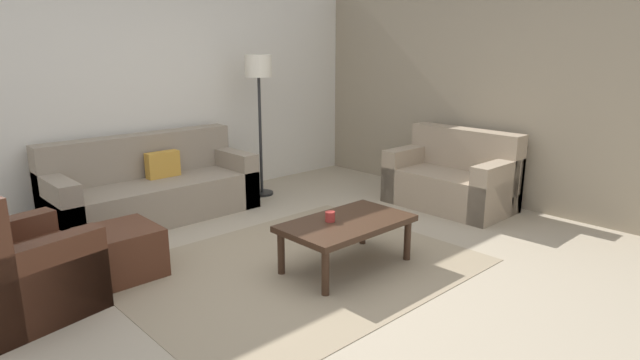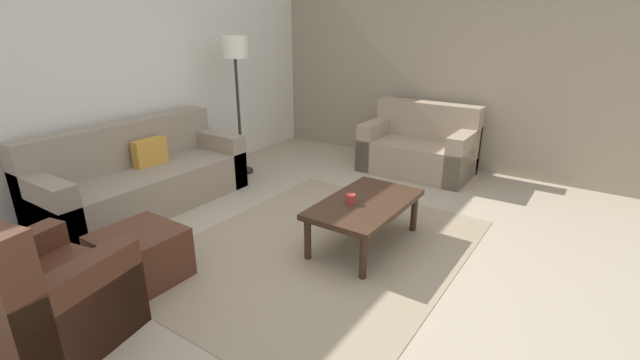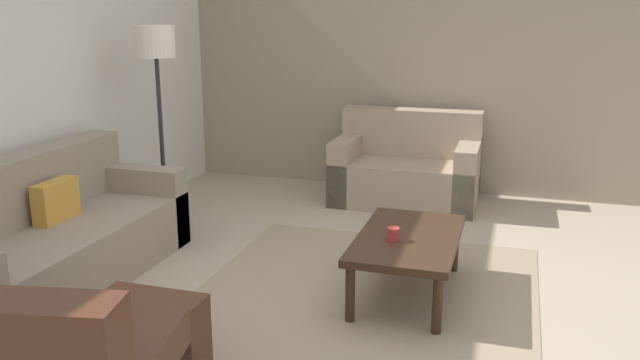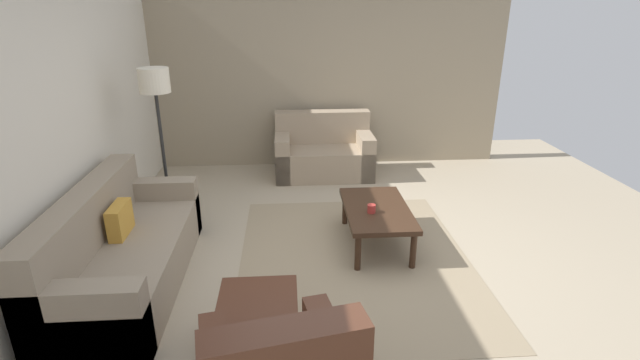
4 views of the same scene
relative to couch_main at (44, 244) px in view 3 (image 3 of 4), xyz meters
name	(u,v)px [view 3 (image 3 of 4)]	position (x,y,z in m)	size (l,w,h in m)	color
ground_plane	(357,308)	(0.27, -2.12, -0.30)	(8.00, 8.00, 0.00)	tan
stone_feature_panel	(431,54)	(3.27, -2.12, 1.10)	(0.12, 5.20, 2.80)	gray
area_rug	(357,308)	(0.27, -2.12, -0.30)	(2.80, 2.21, 0.01)	gray
couch_main	(44,244)	(0.00, 0.00, 0.00)	(2.14, 0.85, 0.88)	gray
couch_loveseat	(407,171)	(2.75, -2.01, 0.00)	(0.81, 1.37, 0.88)	gray
ottoman	(136,346)	(-0.87, -1.26, -0.10)	(0.56, 0.56, 0.40)	#4C2819
coffee_table	(408,243)	(0.58, -2.38, 0.06)	(1.10, 0.64, 0.41)	#382316
cup	(393,234)	(0.46, -2.30, 0.15)	(0.08, 0.08, 0.08)	#B2332D
lamp_standing	(157,62)	(1.40, -0.11, 1.11)	(0.32, 0.32, 1.71)	black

